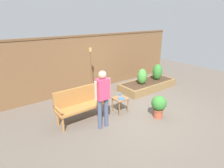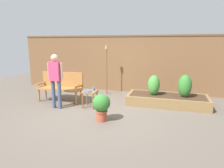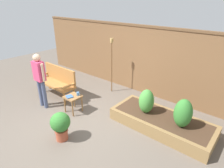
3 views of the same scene
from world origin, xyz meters
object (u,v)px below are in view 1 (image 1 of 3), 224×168
(potted_boxwood, at_px, (159,105))
(shrub_near_bench, at_px, (142,77))
(cup_on_table, at_px, (120,94))
(shrub_far_corner, at_px, (157,72))
(side_table, at_px, (120,100))
(book_on_table, at_px, (121,99))
(person_by_bench, at_px, (103,95))
(garden_bench, at_px, (81,102))
(tiki_torch, at_px, (91,64))

(potted_boxwood, relative_size, shrub_near_bench, 1.10)
(cup_on_table, height_order, shrub_far_corner, shrub_far_corner)
(side_table, relative_size, cup_on_table, 4.20)
(cup_on_table, distance_m, book_on_table, 0.24)
(cup_on_table, distance_m, person_by_bench, 1.15)
(garden_bench, bearing_deg, tiki_torch, 48.73)
(shrub_near_bench, relative_size, shrub_far_corner, 0.92)
(shrub_near_bench, bearing_deg, cup_on_table, -157.37)
(side_table, relative_size, shrub_near_bench, 0.79)
(shrub_near_bench, distance_m, shrub_far_corner, 0.89)
(cup_on_table, height_order, person_by_bench, person_by_bench)
(shrub_far_corner, bearing_deg, shrub_near_bench, 180.00)
(tiki_torch, xyz_separation_m, person_by_bench, (-0.87, -2.01, -0.28))
(side_table, bearing_deg, book_on_table, -108.68)
(person_by_bench, bearing_deg, garden_bench, 110.71)
(shrub_near_bench, xyz_separation_m, tiki_torch, (-1.78, 0.82, 0.61))
(garden_bench, relative_size, shrub_near_bench, 2.36)
(book_on_table, distance_m, potted_boxwood, 1.09)
(side_table, xyz_separation_m, book_on_table, (-0.03, -0.08, 0.10))
(cup_on_table, xyz_separation_m, shrub_near_bench, (1.69, 0.70, 0.08))
(side_table, relative_size, tiki_torch, 0.27)
(person_by_bench, bearing_deg, shrub_near_bench, 24.24)
(cup_on_table, distance_m, potted_boxwood, 1.20)
(potted_boxwood, relative_size, person_by_bench, 0.43)
(shrub_far_corner, bearing_deg, person_by_bench, -161.39)
(potted_boxwood, bearing_deg, book_on_table, 130.91)
(shrub_near_bench, distance_m, tiki_torch, 2.05)
(garden_bench, distance_m, cup_on_table, 1.25)
(cup_on_table, bearing_deg, side_table, -122.75)
(garden_bench, relative_size, potted_boxwood, 2.16)
(side_table, xyz_separation_m, cup_on_table, (0.08, 0.12, 0.13))
(book_on_table, relative_size, tiki_torch, 0.10)
(book_on_table, height_order, potted_boxwood, potted_boxwood)
(cup_on_table, xyz_separation_m, person_by_bench, (-0.96, -0.49, 0.41))
(cup_on_table, relative_size, shrub_near_bench, 0.19)
(cup_on_table, height_order, tiki_torch, tiki_torch)
(garden_bench, distance_m, book_on_table, 1.20)
(book_on_table, height_order, tiki_torch, tiki_torch)
(garden_bench, xyz_separation_m, shrub_near_bench, (2.92, 0.48, 0.06))
(potted_boxwood, distance_m, shrub_near_bench, 2.05)
(potted_boxwood, relative_size, shrub_far_corner, 1.01)
(tiki_torch, bearing_deg, garden_bench, -131.27)
(side_table, bearing_deg, garden_bench, 163.23)
(side_table, height_order, person_by_bench, person_by_bench)
(garden_bench, bearing_deg, person_by_bench, -69.29)
(person_by_bench, bearing_deg, cup_on_table, 26.99)
(shrub_near_bench, height_order, person_by_bench, person_by_bench)
(cup_on_table, bearing_deg, shrub_far_corner, 15.25)
(side_table, bearing_deg, person_by_bench, -157.44)
(side_table, relative_size, shrub_far_corner, 0.72)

